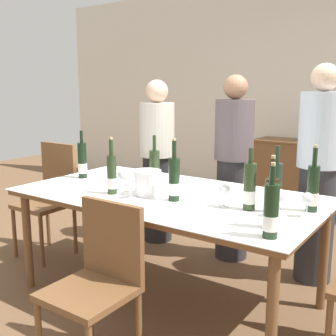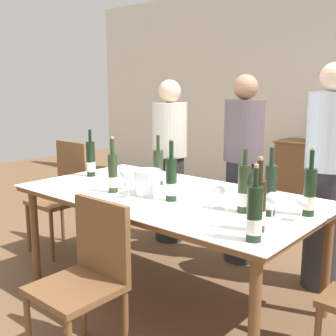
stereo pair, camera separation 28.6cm
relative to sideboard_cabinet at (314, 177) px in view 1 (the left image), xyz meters
name	(u,v)px [view 1 (the left image)]	position (x,y,z in m)	size (l,w,h in m)	color
ground_plane	(168,296)	(-0.22, -2.75, -0.42)	(12.00, 12.00, 0.00)	brown
back_wall	(308,94)	(-0.22, 0.29, 0.98)	(8.00, 0.10, 2.80)	silver
sideboard_cabinet	(314,177)	(0.00, 0.00, 0.00)	(1.43, 0.46, 0.85)	brown
dining_table	(168,202)	(-0.22, -2.75, 0.28)	(2.09, 1.13, 0.77)	brown
ice_bucket	(147,182)	(-0.32, -2.86, 0.43)	(0.19, 0.19, 0.17)	white
wine_bottle_0	(271,204)	(0.62, -3.03, 0.47)	(0.07, 0.07, 0.38)	#332314
wine_bottle_1	(112,175)	(-0.54, -2.97, 0.48)	(0.07, 0.07, 0.39)	#28381E
wine_bottle_2	(271,212)	(0.68, -3.16, 0.47)	(0.08, 0.08, 0.37)	black
wine_bottle_3	(250,188)	(0.39, -2.78, 0.48)	(0.08, 0.08, 0.37)	#28381E
wine_bottle_4	(174,180)	(-0.09, -2.87, 0.48)	(0.07, 0.07, 0.41)	black
wine_bottle_5	(313,189)	(0.71, -2.60, 0.48)	(0.07, 0.07, 0.40)	black
wine_bottle_6	(276,189)	(0.54, -2.75, 0.48)	(0.07, 0.07, 0.39)	#1E3323
wine_bottle_7	(155,169)	(-0.45, -2.59, 0.47)	(0.08, 0.08, 0.37)	#28381E
wine_bottle_8	(82,161)	(-1.08, -2.72, 0.48)	(0.07, 0.07, 0.38)	black
wine_glass_0	(280,198)	(0.60, -2.82, 0.46)	(0.09, 0.09, 0.16)	white
wine_glass_1	(224,191)	(0.24, -2.82, 0.45)	(0.08, 0.08, 0.15)	white
wine_glass_2	(308,200)	(0.72, -2.73, 0.44)	(0.07, 0.07, 0.14)	white
wine_glass_3	(130,186)	(-0.35, -3.00, 0.43)	(0.08, 0.08, 0.13)	white
wine_glass_4	(123,175)	(-0.54, -2.85, 0.45)	(0.08, 0.08, 0.15)	white
chair_near_front	(99,274)	(-0.12, -3.54, 0.08)	(0.42, 0.42, 0.88)	brown
chair_left_end	(51,192)	(-1.56, -2.66, 0.14)	(0.42, 0.42, 0.99)	brown
person_host	(157,162)	(-0.98, -1.85, 0.35)	(0.33, 0.33, 1.56)	#262628
person_guest_left	(233,169)	(-0.18, -1.83, 0.37)	(0.33, 0.33, 1.59)	#2D2D33
person_guest_right	(318,176)	(0.54, -1.87, 0.41)	(0.33, 0.33, 1.66)	#2D2D33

